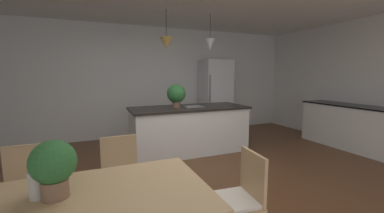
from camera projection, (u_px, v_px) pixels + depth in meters
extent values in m
cube|color=brown|center=(199.00, 192.00, 3.17)|extent=(10.00, 8.40, 0.04)
cube|color=white|center=(146.00, 82.00, 5.97)|extent=(10.00, 0.12, 2.70)
cube|color=tan|center=(66.00, 205.00, 1.53)|extent=(1.88, 0.99, 0.04)
cylinder|color=tan|center=(174.00, 199.00, 2.28)|extent=(0.06, 0.06, 0.70)
cube|color=tan|center=(122.00, 181.00, 2.47)|extent=(0.40, 0.40, 0.04)
cube|color=white|center=(122.00, 178.00, 2.46)|extent=(0.36, 0.36, 0.03)
cube|color=tan|center=(119.00, 155.00, 2.60)|extent=(0.38, 0.03, 0.42)
cylinder|color=tan|center=(142.00, 207.00, 2.41)|extent=(0.04, 0.04, 0.41)
cylinder|color=tan|center=(136.00, 191.00, 2.72)|extent=(0.04, 0.04, 0.41)
cylinder|color=tan|center=(105.00, 197.00, 2.59)|extent=(0.04, 0.04, 0.41)
cube|color=tan|center=(234.00, 204.00, 2.04)|extent=(0.44, 0.44, 0.04)
cube|color=white|center=(234.00, 200.00, 2.04)|extent=(0.39, 0.39, 0.03)
cube|color=tan|center=(253.00, 176.00, 2.07)|extent=(0.07, 0.38, 0.42)
cube|color=tan|center=(24.00, 197.00, 2.15)|extent=(0.40, 0.40, 0.04)
cube|color=white|center=(24.00, 194.00, 2.14)|extent=(0.36, 0.36, 0.03)
cube|color=tan|center=(27.00, 166.00, 2.28)|extent=(0.38, 0.03, 0.42)
cylinder|color=tan|center=(51.00, 207.00, 2.40)|extent=(0.04, 0.04, 0.41)
cube|color=white|center=(189.00, 130.00, 4.75)|extent=(2.23, 0.87, 0.88)
cube|color=black|center=(189.00, 108.00, 4.69)|extent=(2.29, 0.93, 0.04)
cube|color=gray|center=(193.00, 106.00, 4.72)|extent=(0.36, 0.30, 0.01)
cube|color=silver|center=(378.00, 133.00, 4.49)|extent=(0.60, 2.99, 0.88)
cube|color=black|center=(381.00, 109.00, 4.43)|extent=(0.64, 3.03, 0.03)
cube|color=silver|center=(215.00, 96.00, 6.33)|extent=(0.74, 0.64, 1.91)
cylinder|color=#4C4C4C|center=(210.00, 98.00, 5.89)|extent=(0.02, 0.02, 1.15)
cylinder|color=black|center=(166.00, 23.00, 4.31)|extent=(0.01, 0.01, 0.49)
cone|color=olive|center=(166.00, 43.00, 4.35)|extent=(0.24, 0.24, 0.20)
cylinder|color=black|center=(210.00, 26.00, 4.65)|extent=(0.01, 0.01, 0.47)
cone|color=#B7B7B7|center=(210.00, 45.00, 4.69)|extent=(0.19, 0.19, 0.21)
cylinder|color=#8C664C|center=(176.00, 105.00, 4.58)|extent=(0.15, 0.15, 0.12)
sphere|color=#2D6B33|center=(176.00, 94.00, 4.55)|extent=(0.36, 0.36, 0.36)
cylinder|color=#8C664C|center=(55.00, 189.00, 1.56)|extent=(0.17, 0.17, 0.13)
sphere|color=#2D6B33|center=(53.00, 162.00, 1.54)|extent=(0.28, 0.28, 0.28)
cylinder|color=silver|center=(37.00, 185.00, 1.56)|extent=(0.10, 0.10, 0.18)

